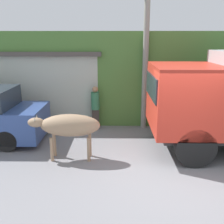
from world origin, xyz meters
The scene contains 6 objects.
ground_plane centered at (0.00, 0.00, 0.00)m, with size 60.00×60.00×0.00m, color gray.
hillside_embankment centered at (0.00, 6.48, 1.78)m, with size 32.00×5.46×3.56m.
building_backdrop centered at (-4.51, 4.93, 1.43)m, with size 4.81×2.70×2.83m.
brown_cow centered at (-2.87, 0.84, 0.98)m, with size 2.00×0.62×1.30m.
pedestrian_on_hill centered at (-2.33, 3.46, 0.89)m, with size 0.35×0.35×1.61m.
utility_pole centered at (-0.51, 3.58, 2.89)m, with size 0.90×0.20×5.53m.
Camera 1 is at (-1.58, -5.99, 3.29)m, focal length 42.00 mm.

